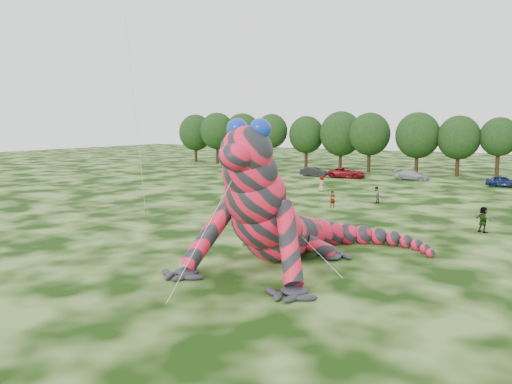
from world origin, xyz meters
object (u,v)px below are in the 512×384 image
object	(u,v)px
spectator_4	(321,184)
tree_6	(369,142)
car_2	(347,173)
tree_1	(217,138)
car_0	(266,168)
car_3	(412,175)
inflatable_gecko	(282,190)
tree_9	(498,148)
tree_8	(458,146)
tree_0	(196,138)
car_1	(314,172)
tree_4	(306,142)
spectator_5	(483,219)
tree_5	(341,140)
spectator_1	(376,195)
tree_3	(272,140)
spectator_0	(333,199)
tree_7	(417,143)
car_4	(504,181)
tree_2	(242,139)

from	to	relation	value
spectator_4	tree_6	bearing A→B (deg)	-69.74
car_2	spectator_4	distance (m)	15.17
tree_1	car_2	size ratio (longest dim) A/B	1.82
car_0	car_3	world-z (taller)	car_3
inflatable_gecko	tree_9	xyz separation A→B (m)	(6.15, 53.43, 0.26)
tree_8	car_0	distance (m)	29.03
tree_0	car_1	world-z (taller)	tree_0
tree_4	spectator_5	world-z (taller)	tree_4
tree_1	car_2	bearing A→B (deg)	-20.32
tree_5	spectator_1	bearing A→B (deg)	-62.74
inflatable_gecko	car_2	xyz separation A→B (m)	(-12.27, 42.66, -3.34)
tree_3	tree_6	distance (m)	18.16
tree_1	tree_5	distance (m)	25.23
tree_6	tree_8	bearing A→B (deg)	1.29
tree_9	tree_0	bearing A→B (deg)	178.05
tree_9	spectator_0	size ratio (longest dim) A/B	5.53
spectator_0	inflatable_gecko	bearing A→B (deg)	-127.54
tree_7	spectator_1	distance (m)	30.57
tree_3	tree_5	xyz separation A→B (m)	(12.59, 1.37, 0.18)
tree_3	spectator_4	xyz separation A→B (m)	(20.95, -25.44, -3.80)
tree_7	tree_1	bearing A→B (deg)	178.13
tree_8	tree_9	xyz separation A→B (m)	(5.28, 0.36, -0.13)
tree_4	tree_6	distance (m)	12.26
car_0	tree_7	bearing A→B (deg)	-55.49
inflatable_gecko	spectator_0	world-z (taller)	inflatable_gecko
car_4	spectator_0	distance (m)	27.95
tree_0	spectator_0	bearing A→B (deg)	-39.49
tree_9	car_0	distance (m)	34.11
inflatable_gecko	tree_5	world-z (taller)	tree_5
tree_1	car_0	bearing A→B (deg)	-31.92
tree_5	tree_8	bearing A→B (deg)	-4.39
tree_5	car_3	bearing A→B (deg)	-33.53
spectator_5	tree_2	bearing A→B (deg)	-5.73
tree_0	tree_2	xyz separation A→B (m)	(11.54, -0.47, 0.07)
car_0	spectator_5	bearing A→B (deg)	-119.12
car_1	car_2	xyz separation A→B (m)	(5.01, 0.39, 0.08)
tree_5	spectator_5	world-z (taller)	tree_5
tree_3	car_4	world-z (taller)	tree_3
car_4	tree_8	bearing A→B (deg)	32.04
tree_3	tree_6	xyz separation A→B (m)	(18.16, -0.38, 0.03)
car_2	spectator_0	world-z (taller)	spectator_0
tree_7	tree_9	size ratio (longest dim) A/B	1.09
spectator_1	car_2	bearing A→B (deg)	-131.25
tree_0	spectator_1	world-z (taller)	tree_0
tree_9	spectator_4	size ratio (longest dim) A/B	4.73
inflatable_gecko	car_0	distance (m)	50.99
tree_0	tree_6	size ratio (longest dim) A/B	1.00
car_4	car_1	bearing A→B (deg)	88.60
car_0	car_3	xyz separation A→B (m)	(22.58, 1.46, 0.03)
tree_0	spectator_5	bearing A→B (deg)	-35.27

